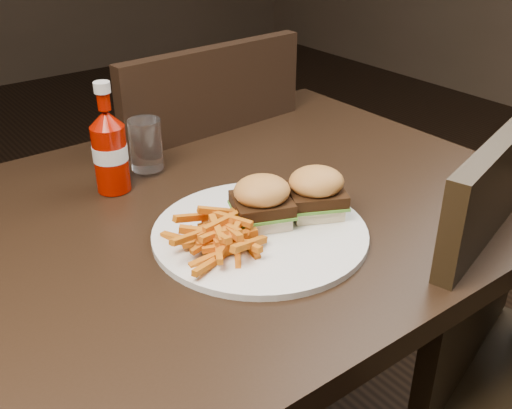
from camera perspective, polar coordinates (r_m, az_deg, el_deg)
dining_table at (r=0.98m, az=-6.27°, el=-2.22°), size 1.20×0.80×0.04m
chair_far at (r=1.61m, az=-8.11°, el=-1.63°), size 0.50×0.50×0.04m
plate at (r=0.92m, az=0.38°, el=-2.71°), size 0.33×0.33×0.01m
sandwich_half_a at (r=0.93m, az=0.56°, el=-1.20°), size 0.10×0.10×0.02m
sandwich_half_b at (r=0.96m, az=5.65°, el=-0.26°), size 0.10×0.10×0.02m
fries_pile at (r=0.86m, az=-3.60°, el=-2.83°), size 0.14×0.14×0.05m
ketchup_bottle at (r=1.06m, az=-13.65°, el=4.26°), size 0.06×0.06×0.12m
tumbler at (r=1.12m, az=-10.44°, el=5.65°), size 0.06×0.06×0.09m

